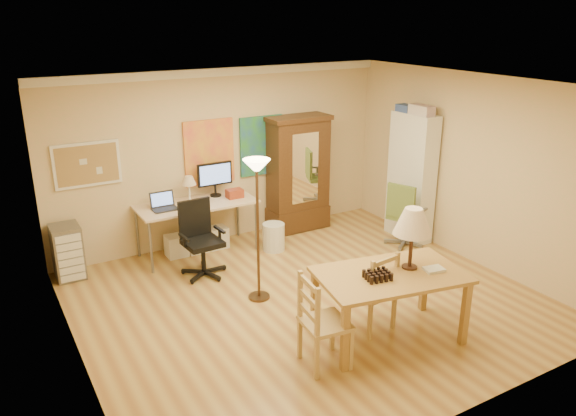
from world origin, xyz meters
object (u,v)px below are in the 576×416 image
armoire (298,181)px  bookshelf (411,178)px  computer_desk (198,222)px  office_chair_green (404,229)px  dining_table (399,259)px  office_chair_black (202,256)px

armoire → bookshelf: 1.83m
computer_desk → bookshelf: (3.15, -1.15, 0.52)m
office_chair_green → armoire: bearing=125.8°
dining_table → office_chair_black: dining_table is taller
bookshelf → armoire: bearing=137.5°
computer_desk → dining_table: bearing=-72.8°
dining_table → computer_desk: 3.50m
dining_table → office_chair_black: (-1.29, 2.55, -0.67)m
office_chair_green → armoire: size_ratio=0.54×
office_chair_black → bookshelf: bearing=-6.4°
computer_desk → office_chair_black: 0.84m
office_chair_black → office_chair_green: size_ratio=1.02×
dining_table → computer_desk: bearing=107.2°
armoire → bookshelf: (1.35, -1.23, 0.17)m
office_chair_black → office_chair_green: 3.19m
office_chair_green → armoire: 1.89m
computer_desk → office_chair_green: size_ratio=1.70×
computer_desk → office_chair_green: 3.19m
office_chair_green → bookshelf: (0.29, 0.23, 0.73)m
office_chair_black → bookshelf: bookshelf is taller
dining_table → office_chair_green: dining_table is taller
office_chair_green → office_chair_black: bearing=168.8°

